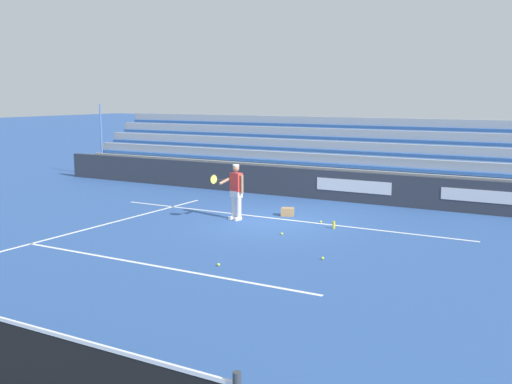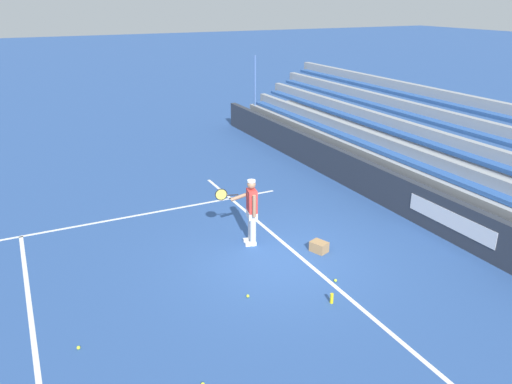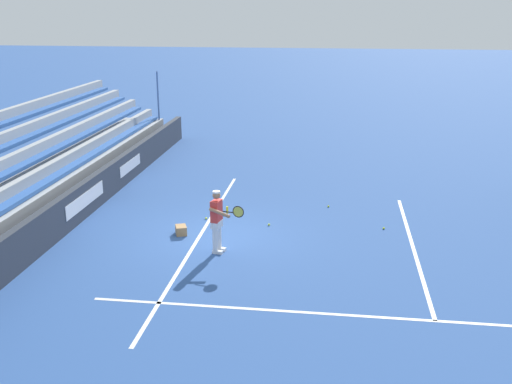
% 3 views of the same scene
% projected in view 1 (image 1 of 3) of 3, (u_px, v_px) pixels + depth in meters
% --- Properties ---
extents(ground_plane, '(160.00, 160.00, 0.00)m').
position_uv_depth(ground_plane, '(270.00, 222.00, 18.24)').
color(ground_plane, '#2D5193').
extents(court_baseline_white, '(12.00, 0.10, 0.01)m').
position_uv_depth(court_baseline_white, '(278.00, 219.00, 18.67)').
color(court_baseline_white, white).
rests_on(court_baseline_white, ground).
extents(court_sideline_white, '(0.10, 12.00, 0.01)m').
position_uv_depth(court_sideline_white, '(74.00, 232.00, 16.82)').
color(court_sideline_white, white).
rests_on(court_sideline_white, ground).
extents(court_service_line_white, '(8.22, 0.10, 0.01)m').
position_uv_depth(court_service_line_white, '(155.00, 266.00, 13.52)').
color(court_service_line_white, white).
rests_on(court_service_line_white, ground).
extents(back_wall_sponsor_board, '(25.70, 0.25, 1.10)m').
position_uv_depth(back_wall_sponsor_board, '(328.00, 185.00, 21.97)').
color(back_wall_sponsor_board, '#2D333D').
rests_on(back_wall_sponsor_board, ground).
extents(bleacher_stand, '(24.42, 3.20, 3.40)m').
position_uv_depth(bleacher_stand, '(350.00, 173.00, 23.85)').
color(bleacher_stand, '#9EA3A8').
rests_on(bleacher_stand, ground).
extents(tennis_player, '(0.72, 0.96, 1.71)m').
position_uv_depth(tennis_player, '(235.00, 191.00, 18.41)').
color(tennis_player, silver).
rests_on(tennis_player, ground).
extents(ball_box_cardboard, '(0.48, 0.42, 0.26)m').
position_uv_depth(ball_box_cardboard, '(288.00, 212.00, 19.11)').
color(ball_box_cardboard, '#A87F51').
rests_on(ball_box_cardboard, ground).
extents(tennis_ball_far_right, '(0.07, 0.07, 0.07)m').
position_uv_depth(tennis_ball_far_right, '(282.00, 234.00, 16.51)').
color(tennis_ball_far_right, '#CCE533').
rests_on(tennis_ball_far_right, ground).
extents(tennis_ball_near_player, '(0.07, 0.07, 0.07)m').
position_uv_depth(tennis_ball_near_player, '(219.00, 265.00, 13.51)').
color(tennis_ball_near_player, '#CCE533').
rests_on(tennis_ball_near_player, ground).
extents(tennis_ball_far_left, '(0.07, 0.07, 0.07)m').
position_uv_depth(tennis_ball_far_left, '(323.00, 258.00, 14.04)').
color(tennis_ball_far_left, '#CCE533').
rests_on(tennis_ball_far_left, ground).
extents(tennis_ball_on_baseline, '(0.07, 0.07, 0.07)m').
position_uv_depth(tennis_ball_on_baseline, '(321.00, 222.00, 18.08)').
color(tennis_ball_on_baseline, '#CCE533').
rests_on(tennis_ball_on_baseline, ground).
extents(water_bottle, '(0.07, 0.07, 0.22)m').
position_uv_depth(water_bottle, '(334.00, 225.00, 17.28)').
color(water_bottle, yellow).
rests_on(water_bottle, ground).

